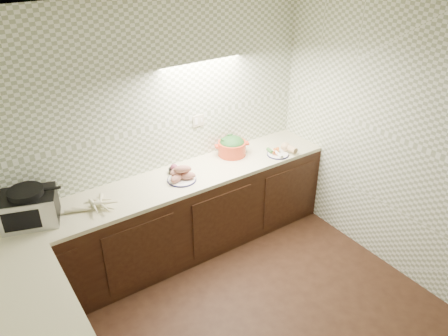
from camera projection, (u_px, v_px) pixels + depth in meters
room at (268, 186)px, 2.81m from camera, size 3.60×3.60×2.60m
counter at (142, 298)px, 3.54m from camera, size 3.60×3.60×0.90m
toaster_oven at (29, 207)px, 3.62m from camera, size 0.52×0.46×0.31m
parsnip_pile at (91, 208)px, 3.81m from camera, size 0.40×0.33×0.08m
sweet_potato_plate at (181, 175)px, 4.26m from camera, size 0.29×0.29×0.17m
onion_bowl at (175, 170)px, 4.39m from camera, size 0.14×0.14×0.10m
dutch_oven at (232, 146)px, 4.71m from camera, size 0.39×0.39×0.21m
veg_plate at (281, 150)px, 4.76m from camera, size 0.29×0.25×0.11m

